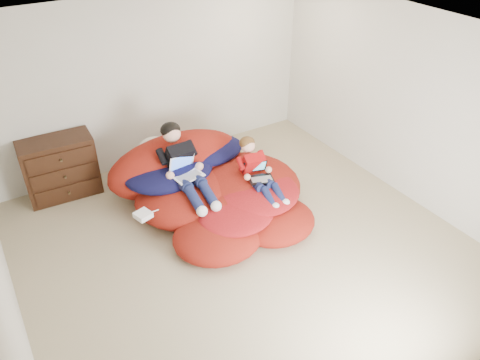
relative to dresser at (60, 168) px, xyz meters
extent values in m
cube|color=tan|center=(1.54, -2.25, -0.55)|extent=(5.10, 5.10, 0.25)
cube|color=beige|center=(1.54, 0.26, 0.82)|extent=(5.10, 0.02, 2.50)
cube|color=beige|center=(1.54, -4.76, 0.82)|extent=(5.10, 0.02, 2.50)
cube|color=beige|center=(4.05, -2.25, 0.82)|extent=(0.02, 5.10, 2.50)
cube|color=white|center=(1.54, -2.25, 2.08)|extent=(5.10, 5.10, 0.02)
cube|color=#321B0E|center=(0.00, 0.01, 0.00)|extent=(0.97, 0.52, 0.85)
cube|color=#321B0E|center=(0.00, -0.24, -0.26)|extent=(0.85, 0.07, 0.20)
cylinder|color=#4C3F26|center=(0.00, -0.26, -0.26)|extent=(0.03, 0.06, 0.03)
cube|color=#321B0E|center=(0.00, -0.24, 0.00)|extent=(0.85, 0.07, 0.20)
cylinder|color=#4C3F26|center=(0.00, -0.26, 0.00)|extent=(0.03, 0.06, 0.03)
cube|color=#321B0E|center=(0.00, -0.24, 0.26)|extent=(0.85, 0.07, 0.20)
cylinder|color=#4C3F26|center=(0.00, -0.26, 0.26)|extent=(0.03, 0.06, 0.03)
ellipsoid|color=maroon|center=(1.33, -1.24, -0.21)|extent=(1.47, 1.32, 0.53)
ellipsoid|color=maroon|center=(2.07, -1.40, -0.23)|extent=(1.58, 1.54, 0.57)
ellipsoid|color=maroon|center=(1.64, -1.69, -0.25)|extent=(1.35, 1.08, 0.43)
ellipsoid|color=maroon|center=(1.29, -2.07, -0.29)|extent=(1.11, 1.02, 0.37)
ellipsoid|color=maroon|center=(2.05, -2.18, -0.30)|extent=(1.04, 0.95, 0.34)
ellipsoid|color=maroon|center=(1.41, -0.71, -0.03)|extent=(1.98, 0.87, 0.87)
ellipsoid|color=#10103A|center=(1.19, -0.92, 0.05)|extent=(1.21, 0.99, 0.31)
ellipsoid|color=#10103A|center=(1.83, -0.78, 0.09)|extent=(1.10, 0.77, 0.26)
ellipsoid|color=#A9181B|center=(2.04, -1.76, -0.09)|extent=(1.11, 1.11, 0.20)
ellipsoid|color=#A9181B|center=(1.59, -1.99, -0.13)|extent=(0.96, 0.86, 0.17)
ellipsoid|color=beige|center=(1.19, -0.44, 0.19)|extent=(0.42, 0.27, 0.27)
cube|color=black|center=(1.30, -1.03, 0.26)|extent=(0.33, 0.40, 0.51)
sphere|color=#E5A58C|center=(1.30, -0.90, 0.57)|extent=(0.23, 0.23, 0.23)
ellipsoid|color=black|center=(1.30, -0.87, 0.61)|extent=(0.26, 0.25, 0.20)
cylinder|color=#151D44|center=(1.20, -1.33, 0.08)|extent=(0.16, 0.38, 0.21)
cylinder|color=#151D44|center=(1.20, -1.67, 0.05)|extent=(0.13, 0.37, 0.24)
sphere|color=white|center=(1.20, -1.86, -0.01)|extent=(0.14, 0.14, 0.14)
cylinder|color=#151D44|center=(1.39, -1.33, 0.08)|extent=(0.16, 0.38, 0.21)
cylinder|color=#151D44|center=(1.39, -1.67, 0.05)|extent=(0.13, 0.37, 0.24)
sphere|color=white|center=(1.39, -1.86, -0.01)|extent=(0.14, 0.14, 0.14)
cube|color=#B40F10|center=(2.11, -1.54, 0.17)|extent=(0.30, 0.34, 0.41)
sphere|color=#E5A58C|center=(2.11, -1.44, 0.41)|extent=(0.19, 0.19, 0.19)
ellipsoid|color=#513415|center=(2.11, -1.42, 0.45)|extent=(0.21, 0.20, 0.16)
cylinder|color=#151D44|center=(2.03, -1.77, 0.02)|extent=(0.16, 0.32, 0.17)
cylinder|color=#151D44|center=(2.03, -2.04, -0.01)|extent=(0.14, 0.30, 0.19)
sphere|color=white|center=(2.03, -2.20, -0.06)|extent=(0.11, 0.11, 0.11)
cylinder|color=#151D44|center=(2.19, -1.77, 0.02)|extent=(0.16, 0.32, 0.17)
cylinder|color=#151D44|center=(2.19, -2.04, -0.01)|extent=(0.14, 0.30, 0.19)
sphere|color=white|center=(2.19, -2.20, -0.06)|extent=(0.11, 0.11, 0.11)
cube|color=white|center=(1.30, -1.32, 0.16)|extent=(0.39, 0.30, 0.01)
cube|color=gray|center=(1.30, -1.33, 0.17)|extent=(0.32, 0.18, 0.00)
cube|color=white|center=(1.30, -1.15, 0.29)|extent=(0.37, 0.13, 0.25)
cube|color=blue|center=(1.30, -1.16, 0.29)|extent=(0.33, 0.10, 0.20)
cube|color=black|center=(2.11, -1.76, 0.08)|extent=(0.36, 0.30, 0.01)
cube|color=gray|center=(2.11, -1.77, 0.09)|extent=(0.29, 0.20, 0.00)
cube|color=black|center=(2.11, -1.61, 0.18)|extent=(0.33, 0.19, 0.20)
cube|color=teal|center=(2.11, -1.62, 0.19)|extent=(0.28, 0.16, 0.16)
cube|color=white|center=(0.57, -1.57, -0.01)|extent=(0.22, 0.22, 0.07)
camera|label=1|loc=(-0.73, -5.87, 3.39)|focal=35.00mm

